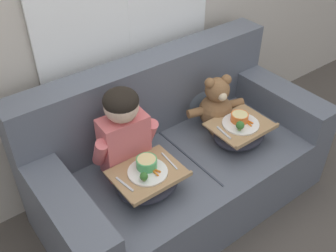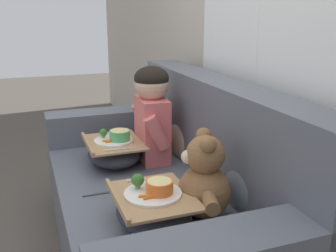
% 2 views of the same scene
% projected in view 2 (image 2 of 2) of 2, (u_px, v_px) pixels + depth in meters
% --- Properties ---
extents(wall_back_with_window, '(8.00, 0.08, 2.60)m').
position_uv_depth(wall_back_with_window, '(266.00, 21.00, 2.06)').
color(wall_back_with_window, '#BCB2A3').
rests_on(wall_back_with_window, ground_plane).
extents(couch, '(1.95, 0.98, 1.01)m').
position_uv_depth(couch, '(168.00, 202.00, 2.15)').
color(couch, '#565B66').
rests_on(couch, ground_plane).
extents(throw_pillow_behind_child, '(0.34, 0.16, 0.35)m').
position_uv_depth(throw_pillow_behind_child, '(182.00, 131.00, 2.49)').
color(throw_pillow_behind_child, '#C1B293').
rests_on(throw_pillow_behind_child, couch).
extents(throw_pillow_behind_teddy, '(0.31, 0.15, 0.32)m').
position_uv_depth(throw_pillow_behind_teddy, '(244.00, 176.00, 1.81)').
color(throw_pillow_behind_teddy, slate).
rests_on(throw_pillow_behind_teddy, couch).
extents(child_figure, '(0.42, 0.21, 0.58)m').
position_uv_depth(child_figure, '(152.00, 110.00, 2.38)').
color(child_figure, '#DB6666').
rests_on(child_figure, couch).
extents(teddy_bear, '(0.43, 0.31, 0.40)m').
position_uv_depth(teddy_bear, '(203.00, 181.00, 1.74)').
color(teddy_bear, brown).
rests_on(teddy_bear, couch).
extents(lap_tray_child, '(0.40, 0.33, 0.22)m').
position_uv_depth(lap_tray_child, '(114.00, 151.00, 2.37)').
color(lap_tray_child, '#2D2D38').
rests_on(lap_tray_child, child_figure).
extents(lap_tray_teddy, '(0.39, 0.33, 0.22)m').
position_uv_depth(lap_tray_teddy, '(153.00, 208.00, 1.69)').
color(lap_tray_teddy, '#2D2D38').
rests_on(lap_tray_teddy, teddy_bear).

